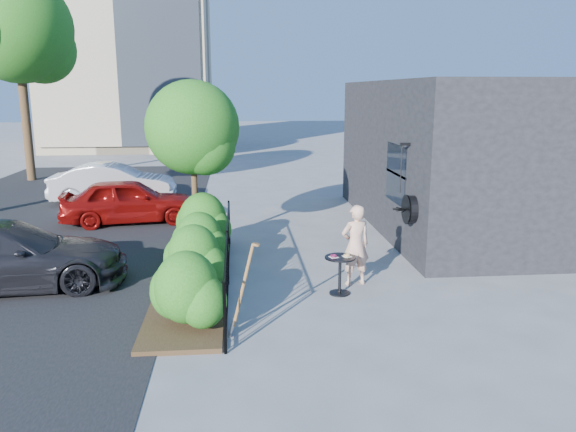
{
  "coord_description": "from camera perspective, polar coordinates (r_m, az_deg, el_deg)",
  "views": [
    {
      "loc": [
        -1.29,
        -10.58,
        3.75
      ],
      "look_at": [
        -0.25,
        0.71,
        1.2
      ],
      "focal_mm": 35.0,
      "sensor_mm": 36.0,
      "label": 1
    }
  ],
  "objects": [
    {
      "name": "car_red",
      "position": [
        16.74,
        -15.83,
        1.5
      ],
      "size": [
        3.98,
        2.08,
        1.29
      ],
      "primitive_type": "imported",
      "rotation": [
        0.0,
        0.0,
        1.72
      ],
      "color": "maroon",
      "rests_on": "ground"
    },
    {
      "name": "ground",
      "position": [
        11.3,
        1.58,
        -6.72
      ],
      "size": [
        120.0,
        120.0,
        0.0
      ],
      "primitive_type": "plane",
      "color": "gray",
      "rests_on": "ground"
    },
    {
      "name": "patio_tree",
      "position": [
        13.41,
        -9.41,
        8.28
      ],
      "size": [
        2.2,
        2.2,
        3.94
      ],
      "color": "#3F2B19",
      "rests_on": "ground"
    },
    {
      "name": "shovel",
      "position": [
        8.77,
        -4.79,
        -7.94
      ],
      "size": [
        0.51,
        0.2,
        1.52
      ],
      "color": "brown",
      "rests_on": "ground"
    },
    {
      "name": "fence",
      "position": [
        11.05,
        -6.16,
        -4.18
      ],
      "size": [
        0.05,
        6.05,
        1.1
      ],
      "color": "black",
      "rests_on": "ground"
    },
    {
      "name": "shop_building",
      "position": [
        16.63,
        18.95,
        5.95
      ],
      "size": [
        6.22,
        9.0,
        4.0
      ],
      "color": "black",
      "rests_on": "ground"
    },
    {
      "name": "street_tree_far",
      "position": [
        26.11,
        -25.69,
        16.23
      ],
      "size": [
        4.4,
        4.4,
        8.28
      ],
      "color": "#3F2B19",
      "rests_on": "ground"
    },
    {
      "name": "planting_bed",
      "position": [
        11.25,
        -9.69,
        -6.77
      ],
      "size": [
        1.3,
        6.0,
        0.08
      ],
      "primitive_type": "cube",
      "color": "#382616",
      "rests_on": "ground"
    },
    {
      "name": "shrubs",
      "position": [
        11.14,
        -9.27,
        -3.39
      ],
      "size": [
        1.1,
        5.6,
        1.24
      ],
      "color": "#205C15",
      "rests_on": "ground"
    },
    {
      "name": "car_darkgrey",
      "position": [
        12.05,
        -26.89,
        -3.62
      ],
      "size": [
        4.73,
        2.43,
        1.31
      ],
      "primitive_type": "imported",
      "rotation": [
        0.0,
        0.0,
        1.71
      ],
      "color": "black",
      "rests_on": "ground"
    },
    {
      "name": "car_silver",
      "position": [
        19.86,
        -17.31,
        3.18
      ],
      "size": [
        4.11,
        1.5,
        1.35
      ],
      "primitive_type": "imported",
      "rotation": [
        0.0,
        0.0,
        1.59
      ],
      "color": "silver",
      "rests_on": "ground"
    },
    {
      "name": "street",
      "position": [
        15.2,
        -27.19,
        -3.03
      ],
      "size": [
        9.0,
        30.0,
        0.01
      ],
      "primitive_type": "cube",
      "color": "black",
      "rests_on": "ground"
    },
    {
      "name": "woman",
      "position": [
        11.02,
        6.86,
        -2.95
      ],
      "size": [
        0.65,
        0.49,
        1.6
      ],
      "primitive_type": "imported",
      "rotation": [
        0.0,
        0.0,
        3.34
      ],
      "color": "#D6A48A",
      "rests_on": "ground"
    },
    {
      "name": "cafe_table",
      "position": [
        10.55,
        5.3,
        -5.31
      ],
      "size": [
        0.58,
        0.58,
        0.78
      ],
      "rotation": [
        0.0,
        0.0,
        0.27
      ],
      "color": "black",
      "rests_on": "ground"
    }
  ]
}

